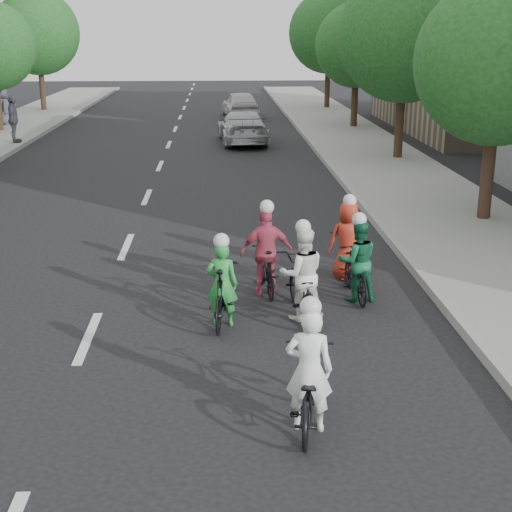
{
  "coord_description": "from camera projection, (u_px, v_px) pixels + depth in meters",
  "views": [
    {
      "loc": [
        2.13,
        -10.56,
        4.69
      ],
      "look_at": [
        2.74,
        1.01,
        1.0
      ],
      "focal_mm": 50.0,
      "sensor_mm": 36.0,
      "label": 1
    }
  ],
  "objects": [
    {
      "name": "sidewalk_right",
      "position": [
        416.0,
        192.0,
        21.26
      ],
      "size": [
        4.0,
        80.0,
        0.15
      ],
      "primitive_type": "cube",
      "color": "gray",
      "rests_on": "ground"
    },
    {
      "name": "spectator_2",
      "position": [
        4.0,
        107.0,
        35.4
      ],
      "size": [
        0.8,
        0.99,
        1.76
      ],
      "primitive_type": "imported",
      "rotation": [
        0.0,
        0.0,
        1.89
      ],
      "color": "#4B4B57",
      "rests_on": "sidewalk_left"
    },
    {
      "name": "follow_car_lead",
      "position": [
        243.0,
        127.0,
        30.6
      ],
      "size": [
        2.24,
        4.87,
        1.38
      ],
      "primitive_type": "imported",
      "rotation": [
        0.0,
        0.0,
        3.21
      ],
      "color": "#ABACB0",
      "rests_on": "ground"
    },
    {
      "name": "bldg_se",
      "position": [
        509.0,
        45.0,
        33.79
      ],
      "size": [
        10.0,
        14.0,
        8.0
      ],
      "primitive_type": "cube",
      "color": "gray",
      "rests_on": "ground"
    },
    {
      "name": "cyclist_3",
      "position": [
        308.0,
        384.0,
        8.69
      ],
      "size": [
        0.89,
        1.82,
        1.73
      ],
      "rotation": [
        0.0,
        0.0,
        2.97
      ],
      "color": "black",
      "rests_on": "ground"
    },
    {
      "name": "cyclist_5",
      "position": [
        222.0,
        291.0,
        11.77
      ],
      "size": [
        0.68,
        1.75,
        1.58
      ],
      "rotation": [
        0.0,
        0.0,
        3.02
      ],
      "color": "black",
      "rests_on": "ground"
    },
    {
      "name": "tree_r_3",
      "position": [
        329.0,
        33.0,
        42.41
      ],
      "size": [
        4.8,
        4.8,
        6.93
      ],
      "color": "black",
      "rests_on": "ground"
    },
    {
      "name": "tree_r_1",
      "position": [
        405.0,
        35.0,
        25.28
      ],
      "size": [
        4.8,
        4.8,
        6.93
      ],
      "color": "black",
      "rests_on": "ground"
    },
    {
      "name": "cyclist_2",
      "position": [
        357.0,
        267.0,
        12.82
      ],
      "size": [
        0.76,
        1.6,
        1.64
      ],
      "rotation": [
        0.0,
        0.0,
        3.2
      ],
      "color": "black",
      "rests_on": "ground"
    },
    {
      "name": "tree_l_5",
      "position": [
        37.0,
        33.0,
        40.99
      ],
      "size": [
        4.8,
        4.8,
        6.93
      ],
      "color": "black",
      "rests_on": "ground"
    },
    {
      "name": "tree_r_0",
      "position": [
        499.0,
        62.0,
        16.88
      ],
      "size": [
        4.0,
        4.0,
        5.97
      ],
      "color": "black",
      "rests_on": "ground"
    },
    {
      "name": "tree_r_2",
      "position": [
        357.0,
        45.0,
        34.01
      ],
      "size": [
        4.0,
        4.0,
        5.97
      ],
      "color": "black",
      "rests_on": "ground"
    },
    {
      "name": "cyclist_0",
      "position": [
        266.0,
        260.0,
        13.07
      ],
      "size": [
        1.0,
        1.52,
        1.8
      ],
      "rotation": [
        0.0,
        0.0,
        3.25
      ],
      "color": "black",
      "rests_on": "ground"
    },
    {
      "name": "cyclist_1",
      "position": [
        302.0,
        283.0,
        12.01
      ],
      "size": [
        0.86,
        2.0,
        1.74
      ],
      "rotation": [
        0.0,
        0.0,
        3.24
      ],
      "color": "black",
      "rests_on": "ground"
    },
    {
      "name": "ground",
      "position": [
        88.0,
        338.0,
        11.37
      ],
      "size": [
        120.0,
        120.0,
        0.0
      ],
      "primitive_type": "plane",
      "color": "black",
      "rests_on": "ground"
    },
    {
      "name": "curb_right",
      "position": [
        351.0,
        192.0,
        21.16
      ],
      "size": [
        0.18,
        80.0,
        0.18
      ],
      "primitive_type": "cube",
      "color": "#999993",
      "rests_on": "ground"
    },
    {
      "name": "cyclist_4",
      "position": [
        347.0,
        249.0,
        13.96
      ],
      "size": [
        0.76,
        1.55,
        1.7
      ],
      "rotation": [
        0.0,
        0.0,
        3.15
      ],
      "color": "black",
      "rests_on": "ground"
    },
    {
      "name": "spectator_1",
      "position": [
        13.0,
        119.0,
        29.73
      ],
      "size": [
        0.62,
        1.18,
        1.92
      ],
      "primitive_type": "imported",
      "rotation": [
        0.0,
        0.0,
        1.71
      ],
      "color": "#474652",
      "rests_on": "sidewalk_left"
    },
    {
      "name": "follow_car_trail",
      "position": [
        240.0,
        104.0,
        39.47
      ],
      "size": [
        2.18,
        4.49,
        1.48
      ],
      "primitive_type": "imported",
      "rotation": [
        0.0,
        0.0,
        3.24
      ],
      "color": "silver",
      "rests_on": "ground"
    }
  ]
}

